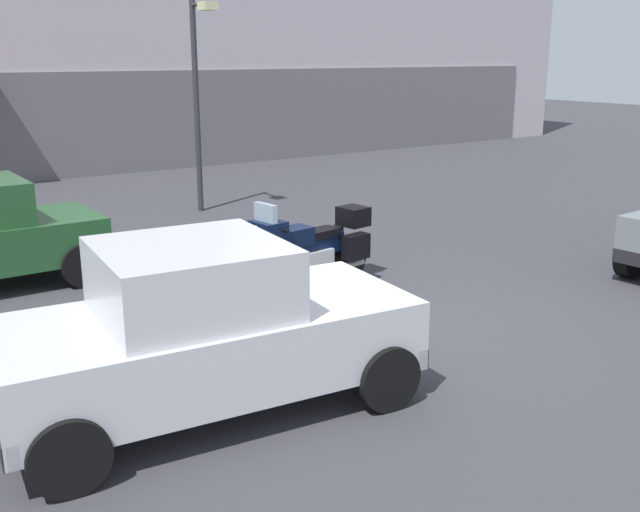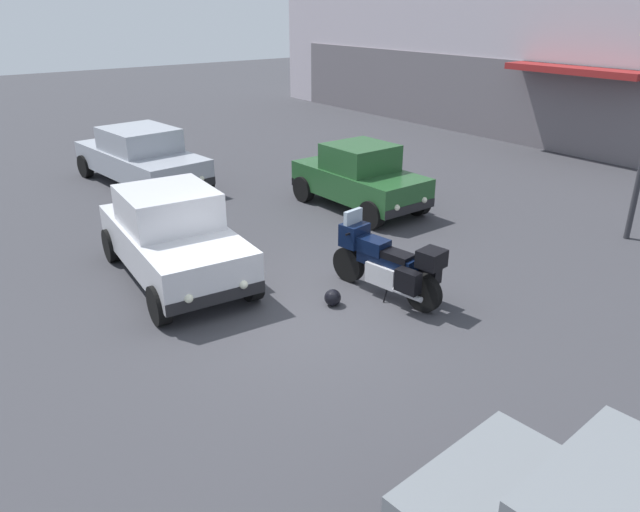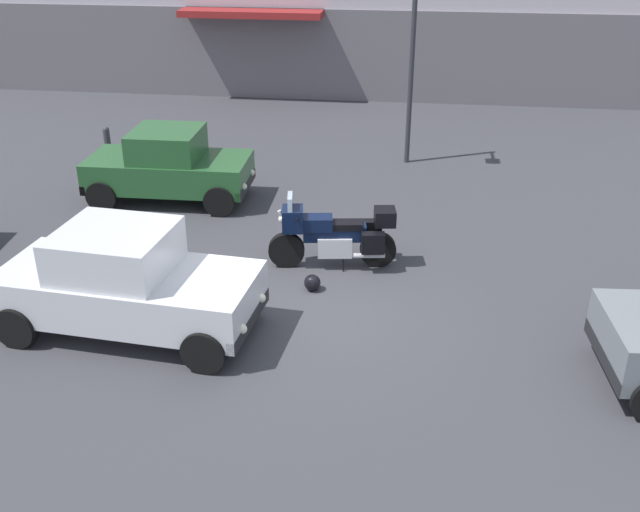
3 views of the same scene
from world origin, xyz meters
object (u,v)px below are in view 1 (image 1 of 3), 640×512
motorcycle (310,248)px  helmet (332,302)px  streetlamp_curbside (199,85)px  car_wagon_end (206,330)px

motorcycle → helmet: size_ratio=8.06×
motorcycle → streetlamp_curbside: streetlamp_curbside is taller
helmet → streetlamp_curbside: 7.30m
helmet → car_wagon_end: bearing=-148.0°
car_wagon_end → streetlamp_curbside: 9.38m
motorcycle → streetlamp_curbside: (1.11, 5.77, 2.03)m
motorcycle → helmet: (-0.27, -0.94, -0.48)m
motorcycle → helmet: 1.09m
streetlamp_curbside → helmet: bearing=-101.7°
motorcycle → car_wagon_end: bearing=33.5°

